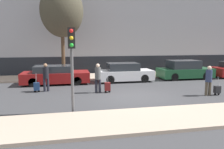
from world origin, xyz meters
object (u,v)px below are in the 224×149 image
object	(u,v)px
parked_car_2	(184,70)
parked_car_0	(55,75)
trolley_left	(37,86)
pedestrian_left	(46,76)
traffic_light	(72,53)
parked_car_1	(124,73)
bare_tree_near_crossing	(62,11)
trolley_right	(217,89)
pedestrian_center	(98,76)
trolley_center	(107,87)
pedestrian_right	(209,79)
parked_bicycle	(173,70)

from	to	relation	value
parked_car_2	parked_car_0	bearing A→B (deg)	-178.66
parked_car_2	trolley_left	size ratio (longest dim) A/B	3.82
parked_car_0	pedestrian_left	xyz separation A→B (m)	(-0.41, -2.34, 0.33)
pedestrian_left	trolley_left	bearing A→B (deg)	-179.94
traffic_light	parked_car_1	bearing A→B (deg)	60.14
bare_tree_near_crossing	trolley_left	bearing A→B (deg)	-107.73
trolley_right	pedestrian_center	bearing A→B (deg)	163.58
parked_car_2	trolley_left	world-z (taller)	parked_car_2
trolley_left	bare_tree_near_crossing	size ratio (longest dim) A/B	0.15
trolley_right	parked_car_1	bearing A→B (deg)	126.99
pedestrian_left	bare_tree_near_crossing	size ratio (longest dim) A/B	0.23
trolley_center	pedestrian_center	bearing A→B (deg)	171.80
traffic_light	bare_tree_near_crossing	distance (m)	9.45
trolley_left	pedestrian_right	xyz separation A→B (m)	(9.33, -2.69, 0.58)
pedestrian_center	pedestrian_right	size ratio (longest dim) A/B	1.04
trolley_left	parked_bicycle	bearing A→B (deg)	23.36
parked_car_2	pedestrian_center	bearing A→B (deg)	-154.58
parked_car_1	pedestrian_center	world-z (taller)	pedestrian_center
pedestrian_center	trolley_center	bearing A→B (deg)	179.94
pedestrian_left	parked_bicycle	world-z (taller)	pedestrian_left
pedestrian_left	parked_car_2	bearing A→B (deg)	-1.10
parked_car_1	bare_tree_near_crossing	size ratio (longest dim) A/B	0.57
trolley_right	pedestrian_left	bearing A→B (deg)	162.98
trolley_center	parked_car_2	bearing A→B (deg)	27.65
parked_car_1	pedestrian_right	world-z (taller)	pedestrian_right
pedestrian_left	trolley_left	distance (m)	0.82
parked_bicycle	pedestrian_left	bearing A→B (deg)	-156.24
pedestrian_left	trolley_center	size ratio (longest dim) A/B	1.47
trolley_left	parked_car_2	bearing A→B (deg)	13.91
trolley_left	trolley_right	xyz separation A→B (m)	(9.88, -2.72, -0.03)
trolley_left	trolley_center	world-z (taller)	trolley_center
traffic_light	bare_tree_near_crossing	bearing A→B (deg)	93.22
parked_car_2	pedestrian_right	distance (m)	5.66
trolley_center	pedestrian_right	xyz separation A→B (m)	(5.29, -1.77, 0.57)
parked_car_0	parked_car_1	size ratio (longest dim) A/B	1.12
trolley_center	traffic_light	distance (m)	4.54
parked_car_0	pedestrian_right	xyz separation A→B (m)	(8.39, -5.17, 0.30)
trolley_center	trolley_right	world-z (taller)	trolley_center
pedestrian_center	trolley_center	world-z (taller)	pedestrian_center
parked_car_2	bare_tree_near_crossing	xyz separation A→B (m)	(-9.50, 1.92, 4.60)
traffic_light	pedestrian_right	bearing A→B (deg)	12.95
parked_car_2	pedestrian_right	bearing A→B (deg)	-106.98
trolley_left	pedestrian_right	bearing A→B (deg)	-16.08
parked_car_1	parked_bicycle	size ratio (longest dim) A/B	2.31
traffic_light	bare_tree_near_crossing	size ratio (longest dim) A/B	0.48
parked_car_1	trolley_center	size ratio (longest dim) A/B	3.60
traffic_light	parked_car_2	bearing A→B (deg)	38.28
parked_car_2	trolley_right	distance (m)	5.56
parked_car_2	bare_tree_near_crossing	distance (m)	10.72
pedestrian_right	trolley_left	bearing A→B (deg)	-13.06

